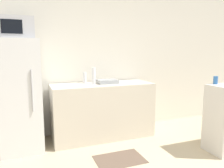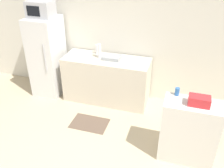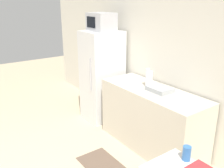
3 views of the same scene
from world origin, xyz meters
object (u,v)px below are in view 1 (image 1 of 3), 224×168
Objects in this scene: bottle_tall at (94,76)px; refrigerator at (21,96)px; jar at (216,80)px; bottle_short at (85,78)px; microwave at (16,28)px.

refrigerator is at bearing -177.13° from bottle_tall.
bottle_tall is 1.85m from jar.
refrigerator is 1.15m from bottle_tall.
bottle_tall is at bearing -56.93° from bottle_short.
bottle_tall is at bearing 2.87° from refrigerator.
refrigerator reaches higher than bottle_tall.
microwave is 4.08× the size of jar.
refrigerator is 2.84m from jar.
jar is (2.65, -0.99, 0.23)m from refrigerator.
bottle_short is (1.01, 0.22, 0.20)m from refrigerator.
refrigerator reaches higher than jar.
microwave reaches higher than bottle_short.
bottle_tall reaches higher than bottle_short.
microwave is at bearing 159.56° from jar.
refrigerator is at bearing -167.48° from bottle_short.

